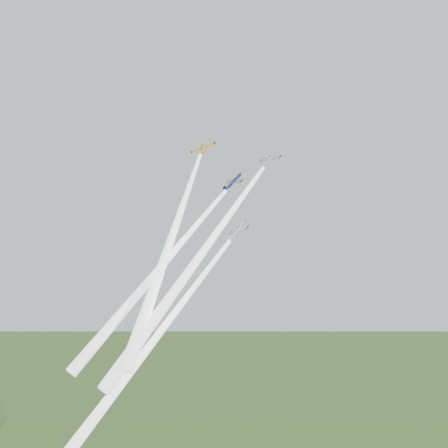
# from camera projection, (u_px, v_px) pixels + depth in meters

# --- Properties ---
(plane_yellow) EXTENTS (9.94, 7.40, 8.13)m
(plane_yellow) POSITION_uv_depth(u_px,v_px,m) (203.00, 148.00, 152.92)
(plane_yellow) COLOR gold
(smoke_trail_yellow) EXTENTS (20.56, 43.91, 52.26)m
(smoke_trail_yellow) POSITION_uv_depth(u_px,v_px,m) (170.00, 242.00, 126.39)
(smoke_trail_yellow) COLOR white
(plane_navy) EXTENTS (9.79, 7.96, 7.46)m
(plane_navy) POSITION_uv_depth(u_px,v_px,m) (233.00, 182.00, 142.51)
(plane_navy) COLOR #0C1534
(smoke_trail_navy) EXTENTS (18.63, 37.02, 44.17)m
(smoke_trail_navy) POSITION_uv_depth(u_px,v_px,m) (155.00, 274.00, 130.16)
(smoke_trail_navy) COLOR white
(plane_silver_right) EXTENTS (7.75, 6.36, 5.95)m
(plane_silver_right) POSITION_uv_depth(u_px,v_px,m) (269.00, 159.00, 136.54)
(plane_silver_right) COLOR #B1B8C0
(smoke_trail_silver_right) EXTENTS (10.95, 43.54, 49.20)m
(smoke_trail_silver_right) POSITION_uv_depth(u_px,v_px,m) (194.00, 264.00, 118.51)
(smoke_trail_silver_right) COLOR white
(plane_silver_low) EXTENTS (8.22, 7.80, 6.87)m
(plane_silver_low) POSITION_uv_depth(u_px,v_px,m) (237.00, 231.00, 129.96)
(plane_silver_low) COLOR silver
(smoke_trail_silver_low) EXTENTS (17.35, 44.85, 52.14)m
(smoke_trail_silver_low) POSITION_uv_depth(u_px,v_px,m) (139.00, 359.00, 113.49)
(smoke_trail_silver_low) COLOR white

